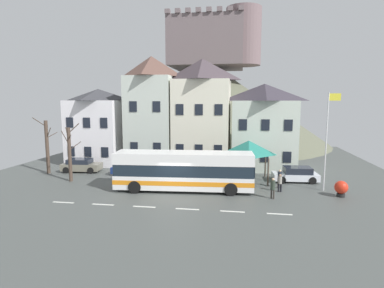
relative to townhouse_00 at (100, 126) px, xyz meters
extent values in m
cube|color=#4B504D|center=(11.47, -12.06, -4.32)|extent=(40.00, 60.00, 0.06)
cube|color=silver|center=(3.97, -14.61, -4.29)|extent=(1.60, 0.20, 0.01)
cube|color=silver|center=(6.97, -14.61, -4.29)|extent=(1.60, 0.20, 0.01)
cube|color=silver|center=(9.97, -14.61, -4.29)|extent=(1.60, 0.20, 0.01)
cube|color=silver|center=(12.97, -14.61, -4.29)|extent=(1.60, 0.20, 0.01)
cube|color=silver|center=(15.97, -14.61, -4.29)|extent=(1.60, 0.20, 0.01)
cube|color=silver|center=(18.97, -14.61, -4.29)|extent=(1.60, 0.20, 0.01)
cube|color=white|center=(0.00, 0.00, -0.66)|extent=(5.86, 6.13, 7.27)
pyramid|color=#36373C|center=(0.00, 0.00, 3.63)|extent=(5.86, 6.13, 1.32)
cube|color=black|center=(-1.95, -3.09, -2.55)|extent=(0.80, 0.06, 1.10)
cube|color=black|center=(0.00, -3.09, -2.55)|extent=(0.80, 0.06, 1.10)
cube|color=black|center=(1.95, -3.09, -2.55)|extent=(0.80, 0.06, 1.10)
cube|color=black|center=(-1.95, -3.09, 0.61)|extent=(0.80, 0.06, 1.10)
cube|color=black|center=(0.00, -3.09, 0.61)|extent=(0.80, 0.06, 1.10)
cube|color=black|center=(1.95, -3.09, 0.61)|extent=(0.80, 0.06, 1.10)
cube|color=silver|center=(6.51, -0.42, 0.63)|extent=(5.01, 5.29, 9.85)
pyramid|color=brown|center=(6.51, -0.42, 6.67)|extent=(5.01, 5.29, 2.23)
cube|color=black|center=(5.26, -3.09, -1.94)|extent=(0.80, 0.06, 1.10)
cube|color=black|center=(7.76, -3.09, -1.94)|extent=(0.80, 0.06, 1.10)
cube|color=black|center=(5.26, -3.09, 2.34)|extent=(0.80, 0.06, 1.10)
cube|color=black|center=(7.76, -3.09, 2.34)|extent=(0.80, 0.06, 1.10)
cube|color=silver|center=(12.16, -0.47, 0.42)|extent=(5.94, 5.17, 9.42)
pyramid|color=#44393F|center=(12.16, -0.47, 6.26)|extent=(5.94, 5.17, 2.27)
cube|color=black|center=(10.18, -3.09, -2.04)|extent=(0.80, 0.06, 1.10)
cube|color=black|center=(12.16, -3.09, -2.04)|extent=(0.80, 0.06, 1.10)
cube|color=black|center=(14.14, -3.09, -2.04)|extent=(0.80, 0.06, 1.10)
cube|color=black|center=(10.18, -3.09, 2.06)|extent=(0.80, 0.06, 1.10)
cube|color=black|center=(12.16, -3.09, 2.06)|extent=(0.80, 0.06, 1.10)
cube|color=black|center=(14.14, -3.09, 2.06)|extent=(0.80, 0.06, 1.10)
cube|color=silver|center=(18.75, -0.41, -0.68)|extent=(6.53, 5.30, 7.23)
pyramid|color=#36313B|center=(18.75, -0.41, 3.82)|extent=(6.53, 5.30, 1.76)
cube|color=black|center=(16.57, -3.09, -2.56)|extent=(0.80, 0.06, 1.10)
cube|color=black|center=(18.75, -3.09, -2.56)|extent=(0.80, 0.06, 1.10)
cube|color=black|center=(20.92, -3.09, -2.56)|extent=(0.80, 0.06, 1.10)
cube|color=black|center=(16.57, -3.09, 0.58)|extent=(0.80, 0.06, 1.10)
cube|color=black|center=(18.75, -3.09, 0.58)|extent=(0.80, 0.06, 1.10)
cube|color=black|center=(20.92, -3.09, 0.58)|extent=(0.80, 0.06, 1.10)
cone|color=#5C5F4B|center=(10.44, 20.53, 2.69)|extent=(41.01, 41.01, 13.96)
cube|color=#6D5E61|center=(10.44, 20.53, 12.38)|extent=(11.95, 11.95, 7.66)
cylinder|color=#715C5F|center=(16.42, 17.55, 12.96)|extent=(5.55, 5.55, 8.82)
cube|color=#6D5E61|center=(4.86, 14.56, 16.54)|extent=(0.80, 0.70, 0.66)
cube|color=#6D5E61|center=(6.46, 14.56, 16.54)|extent=(0.80, 0.70, 0.66)
cube|color=#6D5E61|center=(8.05, 14.56, 16.54)|extent=(0.80, 0.70, 0.66)
cube|color=#6D5E61|center=(9.65, 14.56, 16.54)|extent=(0.80, 0.70, 0.66)
cube|color=#6D5E61|center=(11.24, 14.56, 16.54)|extent=(0.80, 0.70, 0.66)
cube|color=#6D5E61|center=(12.83, 14.56, 16.54)|extent=(0.80, 0.70, 0.66)
cube|color=#6D5E61|center=(14.43, 14.56, 16.54)|extent=(0.80, 0.70, 0.66)
cube|color=#6D5E61|center=(16.02, 14.56, 16.54)|extent=(0.80, 0.70, 0.66)
cube|color=white|center=(11.91, -10.18, -3.50)|extent=(11.17, 3.29, 1.09)
cube|color=orange|center=(11.91, -10.18, -3.44)|extent=(11.20, 3.31, 0.36)
cube|color=#19232D|center=(11.91, -10.18, -2.49)|extent=(11.07, 3.24, 0.92)
cube|color=white|center=(11.91, -10.18, -1.60)|extent=(11.17, 3.29, 0.86)
cube|color=#19232D|center=(17.43, -9.79, -2.49)|extent=(0.21, 2.11, 0.88)
cylinder|color=black|center=(15.56, -8.71, -3.79)|extent=(1.02, 0.35, 1.00)
cylinder|color=black|center=(15.74, -11.12, -3.79)|extent=(1.02, 0.35, 1.00)
cylinder|color=black|center=(8.09, -9.24, -3.79)|extent=(1.02, 0.35, 1.00)
cylinder|color=black|center=(8.26, -11.65, -3.79)|extent=(1.02, 0.35, 1.00)
cylinder|color=#473D33|center=(15.46, -4.43, -3.09)|extent=(0.14, 0.14, 2.40)
cylinder|color=#473D33|center=(18.76, -4.43, -3.09)|extent=(0.14, 0.14, 2.40)
cylinder|color=#473D33|center=(15.46, -7.73, -3.09)|extent=(0.14, 0.14, 2.40)
cylinder|color=#473D33|center=(18.76, -7.73, -3.09)|extent=(0.14, 0.14, 2.40)
pyramid|color=#237869|center=(17.11, -6.08, -1.26)|extent=(3.60, 3.60, 1.27)
cube|color=silver|center=(21.29, -5.83, -3.82)|extent=(4.06, 2.08, 0.58)
cube|color=#1E232D|center=(21.49, -5.82, -3.25)|extent=(2.48, 1.75, 0.57)
cylinder|color=black|center=(20.06, -6.79, -3.97)|extent=(0.65, 0.25, 0.64)
cylinder|color=black|center=(19.93, -5.07, -3.97)|extent=(0.65, 0.25, 0.64)
cylinder|color=black|center=(22.65, -6.60, -3.97)|extent=(0.65, 0.25, 0.64)
cylinder|color=black|center=(22.53, -4.88, -3.97)|extent=(0.65, 0.25, 0.64)
cube|color=slate|center=(0.31, -5.11, -3.77)|extent=(3.96, 2.07, 0.68)
cube|color=#1E232D|center=(0.12, -5.12, -3.20)|extent=(2.42, 1.73, 0.46)
cylinder|color=black|center=(1.50, -4.17, -3.97)|extent=(0.65, 0.25, 0.64)
cylinder|color=black|center=(1.64, -5.83, -3.97)|extent=(0.65, 0.25, 0.64)
cylinder|color=black|center=(-1.02, -4.38, -3.97)|extent=(0.65, 0.25, 0.64)
cylinder|color=black|center=(-0.88, -6.05, -3.97)|extent=(0.65, 0.25, 0.64)
cube|color=navy|center=(6.16, -5.60, -3.80)|extent=(4.37, 1.83, 0.63)
cube|color=#1E232D|center=(5.94, -5.59, -3.25)|extent=(2.63, 1.59, 0.46)
cylinder|color=black|center=(7.60, -4.79, -3.97)|extent=(0.64, 0.21, 0.64)
cylinder|color=black|center=(7.57, -6.46, -3.97)|extent=(0.64, 0.21, 0.64)
cylinder|color=black|center=(4.74, -4.73, -3.97)|extent=(0.64, 0.21, 0.64)
cylinder|color=black|center=(4.71, -6.41, -3.97)|extent=(0.64, 0.21, 0.64)
cylinder|color=black|center=(16.02, -8.09, -3.89)|extent=(0.13, 0.13, 0.80)
cylinder|color=black|center=(15.84, -8.01, -3.89)|extent=(0.13, 0.13, 0.80)
cylinder|color=#512323|center=(15.93, -8.05, -3.27)|extent=(0.32, 0.32, 0.55)
sphere|color=#9E7A60|center=(15.93, -8.05, -2.88)|extent=(0.23, 0.23, 0.23)
cylinder|color=#38332D|center=(18.90, -11.44, -3.92)|extent=(0.12, 0.12, 0.75)
cylinder|color=#38332D|center=(18.74, -11.30, -3.92)|extent=(0.12, 0.12, 0.75)
cylinder|color=#2D382D|center=(18.82, -11.37, -3.25)|extent=(0.35, 0.35, 0.67)
sphere|color=tan|center=(18.82, -11.37, -2.82)|extent=(0.21, 0.21, 0.21)
cylinder|color=#38332D|center=(19.78, -8.29, -3.88)|extent=(0.14, 0.14, 0.82)
cylinder|color=#38332D|center=(19.56, -8.27, -3.88)|extent=(0.14, 0.14, 0.82)
cylinder|color=#232B38|center=(19.67, -8.28, -3.23)|extent=(0.35, 0.35, 0.58)
sphere|color=#D1AD89|center=(19.67, -8.28, -2.84)|extent=(0.21, 0.21, 0.21)
cylinder|color=black|center=(19.65, -9.41, -3.94)|extent=(0.13, 0.13, 0.71)
cylinder|color=black|center=(19.47, -9.45, -3.94)|extent=(0.13, 0.13, 0.71)
cylinder|color=gray|center=(19.56, -9.43, -3.34)|extent=(0.29, 0.29, 0.57)
sphere|color=#9E7A60|center=(19.56, -9.43, -2.95)|extent=(0.22, 0.22, 0.22)
cube|color=#473828|center=(16.92, -4.16, -3.84)|extent=(1.74, 0.45, 0.08)
cube|color=#473828|center=(16.92, -3.93, -3.62)|extent=(1.74, 0.06, 0.40)
cube|color=#2D2D33|center=(16.13, -4.16, -4.07)|extent=(0.08, 0.36, 0.45)
cube|color=#2D2D33|center=(17.71, -4.16, -4.07)|extent=(0.08, 0.36, 0.45)
cylinder|color=silver|center=(23.10, -8.51, -0.37)|extent=(0.10, 0.10, 7.85)
cube|color=yellow|center=(23.55, -8.51, 3.21)|extent=(0.90, 0.03, 0.56)
cylinder|color=black|center=(23.97, -10.08, -4.17)|extent=(0.59, 0.59, 0.25)
sphere|color=red|center=(23.97, -10.08, -3.55)|extent=(0.98, 0.98, 0.98)
cylinder|color=#47382D|center=(-2.64, -6.29, -1.65)|extent=(0.34, 0.34, 5.29)
cylinder|color=#47382D|center=(-2.30, -5.91, -0.47)|extent=(0.75, 0.82, 0.54)
cylinder|color=#47382D|center=(-2.95, -5.92, 0.18)|extent=(0.70, 0.80, 1.07)
cylinder|color=#47382D|center=(-2.26, -6.50, -0.24)|extent=(0.85, 0.51, 1.18)
cylinder|color=#47382D|center=(-3.00, -6.77, 0.88)|extent=(0.80, 1.04, 0.97)
cylinder|color=#47382D|center=(1.30, -8.93, -1.86)|extent=(0.31, 0.31, 4.87)
cylinder|color=#47382D|center=(1.19, -9.31, -0.30)|extent=(0.29, 0.82, 1.32)
cylinder|color=#47382D|center=(1.74, -8.69, -1.07)|extent=(0.95, 0.56, 0.76)
cylinder|color=#47382D|center=(1.02, -8.68, -0.04)|extent=(0.65, 0.62, 1.19)
cylinder|color=#47382D|center=(1.13, -8.58, -1.24)|extent=(0.41, 0.76, 0.46)
cylinder|color=#47382D|center=(1.80, -8.91, 0.51)|extent=(1.06, 0.12, 0.92)
cylinder|color=#47382D|center=(1.56, -9.22, -0.21)|extent=(0.62, 0.66, 0.46)
camera|label=1|loc=(16.45, -34.58, 2.86)|focal=29.42mm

